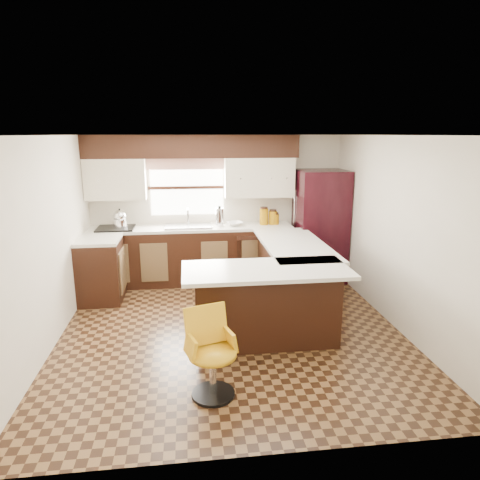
{
  "coord_description": "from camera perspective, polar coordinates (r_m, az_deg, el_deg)",
  "views": [
    {
      "loc": [
        -0.51,
        -4.96,
        2.42
      ],
      "look_at": [
        0.17,
        0.45,
        1.06
      ],
      "focal_mm": 32.0,
      "sensor_mm": 36.0,
      "label": 1
    }
  ],
  "objects": [
    {
      "name": "floor",
      "position": [
        5.54,
        -1.18,
        -11.88
      ],
      "size": [
        4.4,
        4.4,
        0.0
      ],
      "primitive_type": "plane",
      "color": "#49301A",
      "rests_on": "ground"
    },
    {
      "name": "ceiling",
      "position": [
        4.99,
        -1.32,
        13.8
      ],
      "size": [
        4.4,
        4.4,
        0.0
      ],
      "primitive_type": "plane",
      "rotation": [
        3.14,
        0.0,
        0.0
      ],
      "color": "silver",
      "rests_on": "wall_back"
    },
    {
      "name": "wall_back",
      "position": [
        7.28,
        -3.03,
        4.35
      ],
      "size": [
        4.4,
        0.0,
        4.4
      ],
      "primitive_type": "plane",
      "rotation": [
        1.57,
        0.0,
        0.0
      ],
      "color": "beige",
      "rests_on": "floor"
    },
    {
      "name": "wall_front",
      "position": [
        3.06,
        3.06,
        -9.47
      ],
      "size": [
        4.4,
        0.0,
        4.4
      ],
      "primitive_type": "plane",
      "rotation": [
        -1.57,
        0.0,
        0.0
      ],
      "color": "beige",
      "rests_on": "floor"
    },
    {
      "name": "wall_left",
      "position": [
        5.35,
        -24.23,
        -0.41
      ],
      "size": [
        0.0,
        4.4,
        4.4
      ],
      "primitive_type": "plane",
      "rotation": [
        1.57,
        0.0,
        1.57
      ],
      "color": "beige",
      "rests_on": "floor"
    },
    {
      "name": "wall_right",
      "position": [
        5.73,
        20.12,
        0.87
      ],
      "size": [
        0.0,
        4.4,
        4.4
      ],
      "primitive_type": "plane",
      "rotation": [
        1.57,
        0.0,
        -1.57
      ],
      "color": "beige",
      "rests_on": "floor"
    },
    {
      "name": "base_cab_back",
      "position": [
        7.14,
        -6.39,
        -2.1
      ],
      "size": [
        3.3,
        0.6,
        0.9
      ],
      "primitive_type": "cube",
      "color": "black",
      "rests_on": "floor"
    },
    {
      "name": "base_cab_left",
      "position": [
        6.64,
        -18.05,
        -3.95
      ],
      "size": [
        0.6,
        0.7,
        0.9
      ],
      "primitive_type": "cube",
      "color": "black",
      "rests_on": "floor"
    },
    {
      "name": "counter_back",
      "position": [
        7.02,
        -6.49,
        1.61
      ],
      "size": [
        3.3,
        0.6,
        0.04
      ],
      "primitive_type": "cube",
      "color": "silver",
      "rests_on": "base_cab_back"
    },
    {
      "name": "counter_left",
      "position": [
        6.52,
        -18.36,
        0.01
      ],
      "size": [
        0.6,
        0.7,
        0.04
      ],
      "primitive_type": "cube",
      "color": "silver",
      "rests_on": "base_cab_left"
    },
    {
      "name": "soffit",
      "position": [
        6.99,
        -6.38,
        12.29
      ],
      "size": [
        3.4,
        0.35,
        0.36
      ],
      "primitive_type": "cube",
      "color": "black",
      "rests_on": "wall_back"
    },
    {
      "name": "upper_cab_left",
      "position": [
        7.11,
        -16.25,
        7.81
      ],
      "size": [
        0.94,
        0.35,
        0.64
      ],
      "primitive_type": "cube",
      "color": "beige",
      "rests_on": "wall_back"
    },
    {
      "name": "upper_cab_right",
      "position": [
        7.12,
        2.54,
        8.36
      ],
      "size": [
        1.14,
        0.35,
        0.64
      ],
      "primitive_type": "cube",
      "color": "beige",
      "rests_on": "wall_back"
    },
    {
      "name": "window_pane",
      "position": [
        7.19,
        -7.06,
        6.96
      ],
      "size": [
        1.2,
        0.02,
        0.9
      ],
      "primitive_type": "cube",
      "color": "white",
      "rests_on": "wall_back"
    },
    {
      "name": "valance",
      "position": [
        7.12,
        -7.16,
        10.04
      ],
      "size": [
        1.3,
        0.06,
        0.18
      ],
      "primitive_type": "cube",
      "color": "#D19B93",
      "rests_on": "wall_back"
    },
    {
      "name": "sink",
      "position": [
        6.99,
        -6.91,
        1.86
      ],
      "size": [
        0.75,
        0.45,
        0.03
      ],
      "primitive_type": "cube",
      "color": "#B2B2B7",
      "rests_on": "counter_back"
    },
    {
      "name": "dishwasher",
      "position": [
        6.95,
        1.93,
        -2.63
      ],
      "size": [
        0.58,
        0.03,
        0.78
      ],
      "primitive_type": "cube",
      "color": "black",
      "rests_on": "floor"
    },
    {
      "name": "cooktop",
      "position": [
        7.09,
        -16.25,
        1.53
      ],
      "size": [
        0.58,
        0.5,
        0.02
      ],
      "primitive_type": "cube",
      "color": "black",
      "rests_on": "counter_back"
    },
    {
      "name": "peninsula_long",
      "position": [
        6.09,
        6.67,
        -4.97
      ],
      "size": [
        0.6,
        1.95,
        0.9
      ],
      "primitive_type": "cube",
      "color": "black",
      "rests_on": "floor"
    },
    {
      "name": "peninsula_return",
      "position": [
        5.09,
        3.47,
        -8.77
      ],
      "size": [
        1.65,
        0.6,
        0.9
      ],
      "primitive_type": "cube",
      "color": "black",
      "rests_on": "floor"
    },
    {
      "name": "counter_pen_long",
      "position": [
        5.96,
        7.26,
        -0.64
      ],
      "size": [
        0.84,
        1.95,
        0.04
      ],
      "primitive_type": "cube",
      "color": "silver",
      "rests_on": "peninsula_long"
    },
    {
      "name": "counter_pen_return",
      "position": [
        4.84,
        3.51,
        -4.03
      ],
      "size": [
        1.89,
        0.84,
        0.04
      ],
      "primitive_type": "cube",
      "color": "silver",
      "rests_on": "peninsula_return"
    },
    {
      "name": "refrigerator",
      "position": [
        7.27,
        10.6,
        1.88
      ],
      "size": [
        0.79,
        0.76,
        1.85
      ],
      "primitive_type": "cube",
      "color": "black",
      "rests_on": "floor"
    },
    {
      "name": "bar_chair",
      "position": [
        4.11,
        -3.67,
        -15.04
      ],
      "size": [
        0.56,
        0.56,
        0.84
      ],
      "primitive_type": null,
      "rotation": [
        0.0,
        0.0,
        0.3
      ],
      "color": "gold",
      "rests_on": "floor"
    },
    {
      "name": "kettle",
      "position": [
        7.04,
        -15.71,
        2.84
      ],
      "size": [
        0.22,
        0.22,
        0.3
      ],
      "primitive_type": null,
      "color": "silver",
      "rests_on": "cooktop"
    },
    {
      "name": "percolator",
      "position": [
        7.0,
        -2.75,
        3.08
      ],
      "size": [
        0.13,
        0.13,
        0.3
      ],
      "primitive_type": "cylinder",
      "color": "silver",
      "rests_on": "counter_back"
    },
    {
      "name": "mixing_bowl",
      "position": [
        7.05,
        -0.7,
        2.19
      ],
      "size": [
        0.32,
        0.32,
        0.06
      ],
      "primitive_type": "imported",
      "rotation": [
        0.0,
        0.0,
        0.38
      ],
      "color": "white",
      "rests_on": "counter_back"
    },
    {
      "name": "canister_large",
      "position": [
        7.12,
        3.2,
        3.13
      ],
      "size": [
        0.14,
        0.14,
        0.27
      ],
      "primitive_type": "cylinder",
      "color": "#9A6606",
      "rests_on": "counter_back"
    },
    {
      "name": "canister_med",
      "position": [
        7.15,
        4.39,
        2.97
      ],
      "size": [
        0.14,
        0.14,
        0.22
      ],
      "primitive_type": "cylinder",
      "color": "#9A6606",
      "rests_on": "counter_back"
    },
    {
      "name": "canister_small",
      "position": [
        7.17,
        4.69,
        2.77
      ],
      "size": [
        0.13,
        0.13,
        0.17
      ],
      "primitive_type": "cylinder",
      "color": "#9A6606",
      "rests_on": "counter_back"
    }
  ]
}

